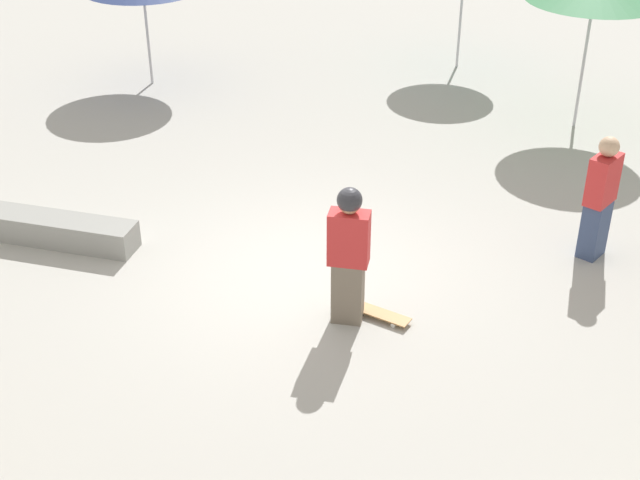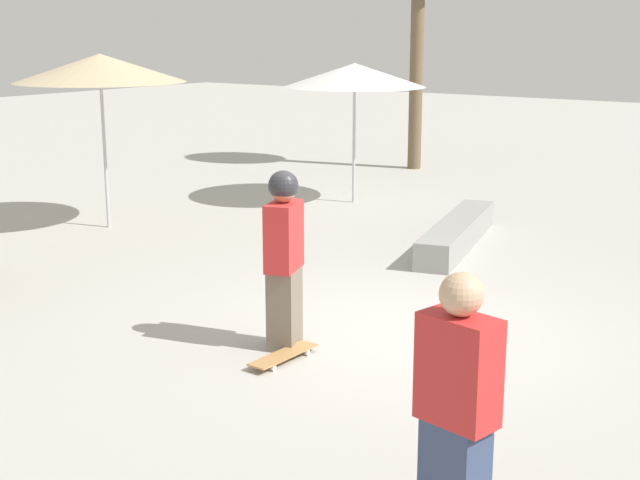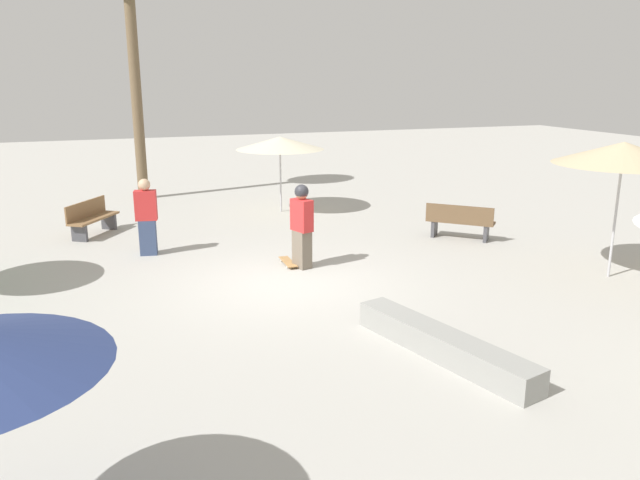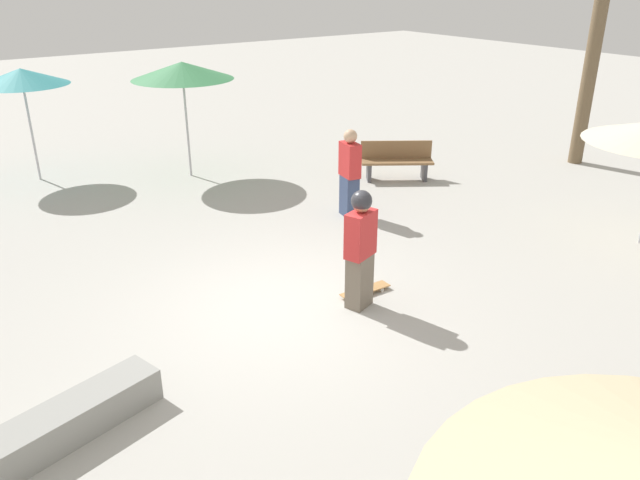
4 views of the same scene
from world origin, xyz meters
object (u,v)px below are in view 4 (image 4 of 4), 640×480
(concrete_ledge, at_px, (13,452))
(bench_far, at_px, (397,161))
(skateboard, at_px, (365,290))
(shade_umbrella_green, at_px, (182,71))
(skater_main, at_px, (360,246))
(bystander_watching, at_px, (350,173))
(shade_umbrella_teal, at_px, (21,77))

(concrete_ledge, bearing_deg, bench_far, 26.76)
(skateboard, relative_size, shade_umbrella_green, 0.32)
(concrete_ledge, relative_size, bench_far, 2.00)
(skater_main, height_order, bystander_watching, skater_main)
(skateboard, distance_m, bystander_watching, 3.29)
(concrete_ledge, xyz_separation_m, bystander_watching, (6.73, 3.39, 0.65))
(skater_main, relative_size, shade_umbrella_green, 0.68)
(shade_umbrella_green, xyz_separation_m, shade_umbrella_teal, (-2.90, 1.74, -0.09))
(shade_umbrella_teal, relative_size, bystander_watching, 1.46)
(shade_umbrella_teal, distance_m, bystander_watching, 7.40)
(bench_far, bearing_deg, skateboard, 77.33)
(bench_far, bearing_deg, concrete_ledge, 60.77)
(shade_umbrella_green, bearing_deg, concrete_ledge, -125.37)
(shade_umbrella_green, bearing_deg, bench_far, -38.94)
(skateboard, bearing_deg, skater_main, -142.43)
(skater_main, bearing_deg, skateboard, 16.90)
(concrete_ledge, xyz_separation_m, shade_umbrella_green, (5.31, 7.48, 2.18))
(skater_main, relative_size, concrete_ledge, 0.55)
(skateboard, height_order, bench_far, bench_far)
(shade_umbrella_green, height_order, shade_umbrella_teal, shade_umbrella_green)
(shade_umbrella_teal, bearing_deg, shade_umbrella_green, -31.00)
(skater_main, distance_m, skateboard, 0.95)
(skater_main, distance_m, concrete_ledge, 4.74)
(skateboard, xyz_separation_m, bystander_watching, (1.78, 2.65, 0.78))
(skater_main, height_order, shade_umbrella_teal, shade_umbrella_teal)
(skater_main, xyz_separation_m, shade_umbrella_teal, (-2.25, 8.71, 1.35))
(concrete_ledge, xyz_separation_m, shade_umbrella_teal, (2.41, 9.23, 2.09))
(skateboard, relative_size, bench_far, 0.51)
(concrete_ledge, distance_m, bench_far, 10.05)
(skater_main, height_order, skateboard, skater_main)
(shade_umbrella_green, relative_size, shade_umbrella_teal, 1.04)
(skater_main, bearing_deg, bystander_watching, 35.23)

